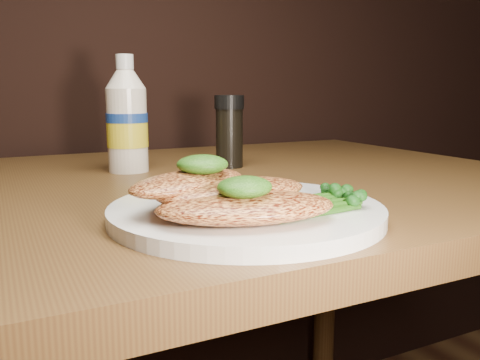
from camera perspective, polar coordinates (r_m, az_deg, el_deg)
name	(u,v)px	position (r m, az deg, el deg)	size (l,w,h in m)	color
plate	(246,211)	(0.53, 0.70, -3.59)	(0.29, 0.29, 0.02)	white
chicken_front	(246,207)	(0.46, 0.72, -3.10)	(0.17, 0.09, 0.03)	#DD8C46
chicken_mid	(232,191)	(0.50, -0.86, -1.27)	(0.16, 0.08, 0.02)	#DD8C46
chicken_back	(189,183)	(0.51, -5.82, -0.30)	(0.15, 0.07, 0.02)	#DD8C46
pesto_front	(245,187)	(0.45, 0.53, -0.80)	(0.05, 0.05, 0.02)	#0F3708
pesto_back	(202,164)	(0.51, -4.31, 1.78)	(0.05, 0.05, 0.02)	#0F3708
broccolini_bundle	(304,199)	(0.51, 7.36, -2.15)	(0.14, 0.11, 0.02)	#215111
mayo_bottle	(127,114)	(0.85, -12.79, 7.35)	(0.07, 0.07, 0.19)	silver
pepper_grinder	(229,132)	(0.88, -1.23, 5.54)	(0.05, 0.05, 0.13)	black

